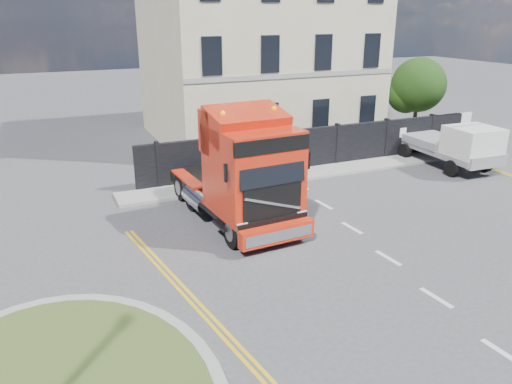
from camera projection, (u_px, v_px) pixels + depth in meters
name	position (u px, v px, depth m)	size (l,w,h in m)	color
ground	(299.00, 271.00, 14.75)	(120.00, 120.00, 0.00)	#424244
hoarding_fence	(329.00, 146.00, 24.66)	(18.80, 0.25, 2.00)	black
georgian_building	(257.00, 39.00, 29.30)	(12.30, 10.30, 12.80)	beige
tree	(416.00, 87.00, 29.63)	(3.20, 3.20, 4.80)	#382619
pavement_far	(328.00, 171.00, 24.00)	(20.00, 1.60, 0.12)	gray
truck	(244.00, 175.00, 17.39)	(3.01, 7.11, 4.17)	black
flatbed_pickup	(461.00, 146.00, 23.90)	(2.40, 5.45, 2.24)	gray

